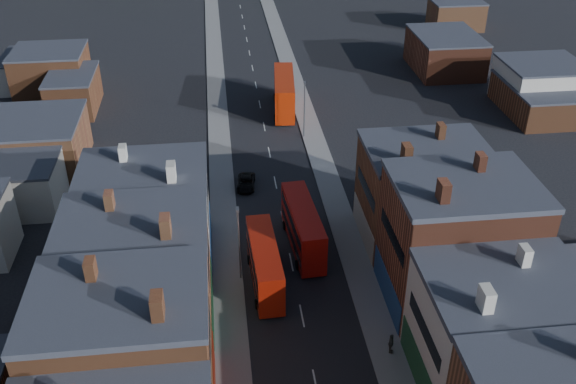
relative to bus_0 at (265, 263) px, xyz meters
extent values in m
cube|color=gray|center=(-3.58, 21.07, -2.39)|extent=(3.00, 200.00, 0.12)
cube|color=gray|center=(9.42, 21.07, -2.39)|extent=(3.00, 200.00, 0.12)
cylinder|color=slate|center=(-2.28, 1.07, 1.55)|extent=(0.16, 0.16, 8.00)
cube|color=slate|center=(-2.28, 1.07, 5.55)|extent=(0.25, 0.70, 0.25)
cylinder|color=slate|center=(8.12, 31.07, 1.55)|extent=(0.16, 0.16, 8.00)
cube|color=slate|center=(8.12, 31.07, 5.55)|extent=(0.25, 0.70, 0.25)
cube|color=red|center=(0.00, 0.00, -0.01)|extent=(2.82, 10.61, 4.21)
cube|color=black|center=(0.00, 0.00, -0.83)|extent=(2.84, 9.78, 0.86)
cube|color=black|center=(0.00, 0.00, 0.99)|extent=(2.84, 9.78, 0.86)
cylinder|color=black|center=(-1.06, -3.41, -1.97)|extent=(0.33, 0.97, 0.96)
cylinder|color=black|center=(1.33, -3.32, -1.97)|extent=(0.33, 0.97, 0.96)
cylinder|color=black|center=(-1.33, 3.32, -1.97)|extent=(0.33, 0.97, 0.96)
cylinder|color=black|center=(1.06, 3.41, -1.97)|extent=(0.33, 0.97, 0.96)
cube|color=#AF100A|center=(4.42, 5.49, 0.11)|extent=(3.26, 11.22, 4.43)
cube|color=black|center=(4.42, 5.49, -0.74)|extent=(3.26, 10.34, 0.91)
cube|color=black|center=(4.42, 5.49, 1.17)|extent=(3.26, 10.34, 0.91)
cylinder|color=black|center=(3.40, 1.87, -1.95)|extent=(0.37, 1.02, 1.01)
cylinder|color=black|center=(5.92, 2.04, -1.95)|extent=(0.37, 1.02, 1.01)
cylinder|color=black|center=(2.92, 8.94, -1.95)|extent=(0.37, 1.02, 1.01)
cylinder|color=black|center=(5.43, 9.11, -1.95)|extent=(0.37, 1.02, 1.01)
cube|color=#B52507|center=(6.42, 40.41, 0.42)|extent=(3.94, 12.58, 4.95)
cube|color=black|center=(6.42, 40.41, -0.54)|extent=(3.90, 11.60, 1.01)
cube|color=black|center=(6.42, 40.41, 1.60)|extent=(3.90, 11.60, 1.01)
cylinder|color=black|center=(4.66, 36.60, -1.89)|extent=(0.44, 1.15, 1.13)
cylinder|color=black|center=(7.46, 36.34, -1.89)|extent=(0.44, 1.15, 1.13)
cylinder|color=black|center=(5.38, 44.48, -1.89)|extent=(0.44, 1.15, 1.13)
cylinder|color=black|center=(8.18, 44.23, -1.89)|extent=(0.44, 1.15, 1.13)
imported|color=black|center=(-0.70, 18.47, -1.83)|extent=(2.58, 4.71, 1.25)
imported|color=white|center=(6.04, 36.68, -1.90)|extent=(1.58, 3.84, 1.11)
imported|color=#504D44|center=(9.68, -10.34, -1.37)|extent=(0.84, 1.23, 1.92)
camera|label=1|loc=(-3.46, -48.22, 37.19)|focal=40.00mm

